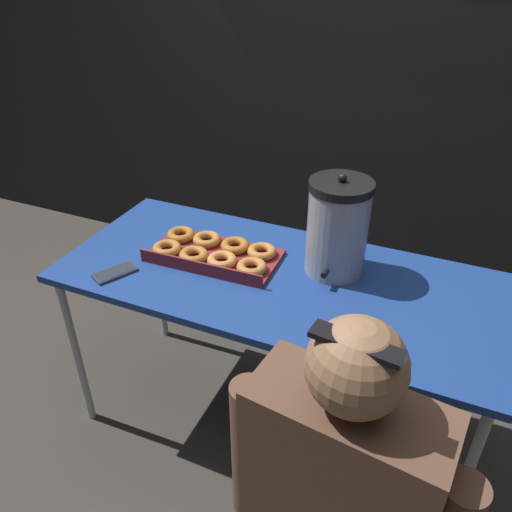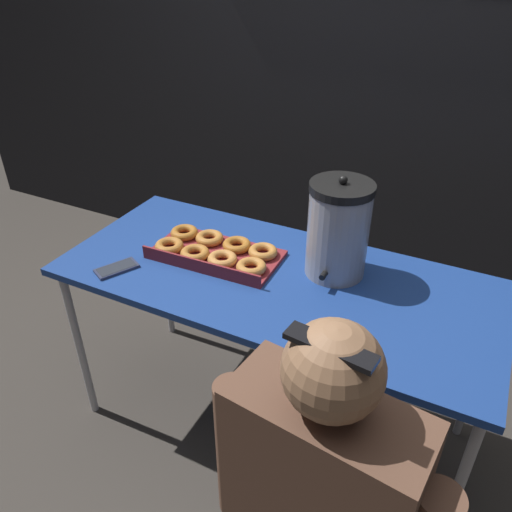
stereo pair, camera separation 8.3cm
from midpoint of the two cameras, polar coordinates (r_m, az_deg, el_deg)
ground_plane at (r=2.30m, az=0.74°, el=-18.18°), size 12.00×12.00×0.00m
back_wall at (r=2.68m, az=12.12°, el=22.45°), size 6.00×0.11×2.68m
folding_table at (r=1.80m, az=0.89°, el=-3.47°), size 1.56×0.69×0.77m
donut_box at (r=1.87m, az=-6.08°, el=0.39°), size 0.49×0.27×0.05m
coffee_urn at (r=1.73m, az=7.95°, el=3.23°), size 0.22×0.25×0.37m
cell_phone at (r=1.86m, az=-17.05°, el=-1.85°), size 0.13×0.17×0.01m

